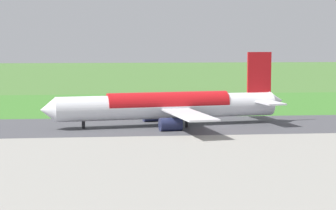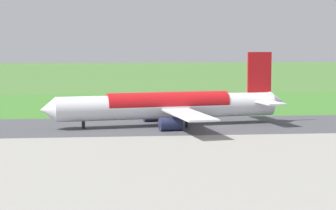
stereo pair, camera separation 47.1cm
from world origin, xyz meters
The scene contains 7 objects.
ground_plane centered at (0.00, 0.00, 0.00)m, with size 800.00×800.00×0.00m, color #477233.
runway_asphalt centered at (0.00, 0.00, 0.03)m, with size 600.00×28.80×0.06m, color #47474C.
apron_concrete centered at (0.00, 52.15, 0.03)m, with size 440.00×110.00×0.05m, color gray.
grass_verge_foreground centered at (0.00, -39.86, 0.02)m, with size 600.00×80.00×0.04m, color #3C782B.
airliner_main centered at (10.72, -0.06, 4.35)m, with size 54.02×44.40×15.88m.
no_stopping_sign centered at (9.46, -39.70, 1.60)m, with size 0.60×0.10×2.70m.
traffic_cone_orange centered at (14.33, -42.43, 0.28)m, with size 0.40×0.40×0.55m, color orange.
Camera 1 is at (24.80, 127.67, 17.96)m, focal length 64.18 mm.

